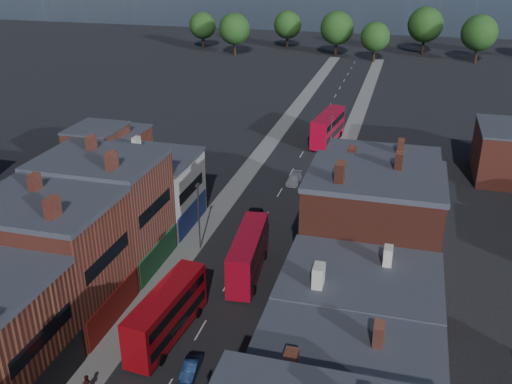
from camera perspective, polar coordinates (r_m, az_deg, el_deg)
The scene contains 11 objects.
pavement_west at distance 83.44m, azimuth -1.65°, elevation 1.00°, with size 3.00×200.00×0.12m, color gray.
pavement_east at distance 80.91m, azimuth 7.20°, elevation 0.05°, with size 3.00×200.00×0.12m, color gray.
lamp_post_2 at distance 63.92m, azimuth -5.76°, elevation -2.04°, with size 0.25×0.70×8.12m.
lamp_post_3 at distance 88.67m, azimuth 7.49°, elevation 5.42°, with size 0.25×0.70×8.12m.
bus_0 at distance 51.76m, azimuth -8.92°, elevation -11.85°, with size 3.50×11.13×4.73m.
bus_1 at distance 59.78m, azimuth -0.80°, elevation -6.18°, with size 3.54×11.22×4.77m.
bus_2 at distance 100.09m, azimuth 7.20°, elevation 6.46°, with size 4.28×12.36×5.23m.
car_1 at distance 49.02m, azimuth -6.53°, elevation -17.03°, with size 1.17×3.37×1.11m, color navy.
car_2 at distance 72.24m, azimuth -0.16°, elevation -2.37°, with size 1.85×4.01×1.11m, color black.
car_3 at distance 83.19m, azimuth 3.81°, elevation 1.31°, with size 1.76×4.32×1.25m, color silver.
ped_1 at distance 48.54m, azimuth -16.55°, elevation -17.93°, with size 0.80×0.44×1.65m, color #3A1A17.
Camera 1 is at (15.99, -23.48, 32.57)m, focal length 40.00 mm.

